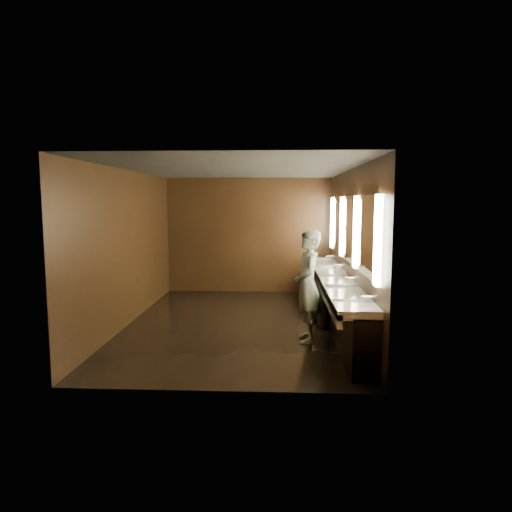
{
  "coord_description": "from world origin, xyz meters",
  "views": [
    {
      "loc": [
        0.71,
        -8.15,
        2.24
      ],
      "look_at": [
        0.33,
        0.0,
        1.26
      ],
      "focal_mm": 32.0,
      "sensor_mm": 36.0,
      "label": 1
    }
  ],
  "objects": [
    {
      "name": "wall_front",
      "position": [
        0.0,
        -3.0,
        1.4
      ],
      "size": [
        4.0,
        0.02,
        2.8
      ],
      "primitive_type": "cube",
      "color": "black",
      "rests_on": "floor"
    },
    {
      "name": "sink_counter",
      "position": [
        1.79,
        0.0,
        0.5
      ],
      "size": [
        0.55,
        5.4,
        1.01
      ],
      "color": "black",
      "rests_on": "floor"
    },
    {
      "name": "ceiling",
      "position": [
        0.0,
        0.0,
        2.8
      ],
      "size": [
        4.0,
        6.0,
        0.02
      ],
      "primitive_type": "cube",
      "color": "#2D2D2B",
      "rests_on": "wall_back"
    },
    {
      "name": "person",
      "position": [
        1.2,
        -0.97,
        0.9
      ],
      "size": [
        0.46,
        0.67,
        1.8
      ],
      "primitive_type": "imported",
      "rotation": [
        0.0,
        0.0,
        -1.53
      ],
      "color": "#88C2CB",
      "rests_on": "floor"
    },
    {
      "name": "wall_left",
      "position": [
        -2.0,
        0.0,
        1.4
      ],
      "size": [
        0.02,
        6.0,
        2.8
      ],
      "primitive_type": "cube",
      "color": "black",
      "rests_on": "floor"
    },
    {
      "name": "mirror_band",
      "position": [
        1.98,
        -0.0,
        1.75
      ],
      "size": [
        0.06,
        5.03,
        1.15
      ],
      "color": "#FFEFC6",
      "rests_on": "wall_right"
    },
    {
      "name": "trash_bin",
      "position": [
        1.58,
        -0.22,
        0.27
      ],
      "size": [
        0.43,
        0.43,
        0.54
      ],
      "primitive_type": "cylinder",
      "rotation": [
        0.0,
        0.0,
        0.3
      ],
      "color": "black",
      "rests_on": "floor"
    },
    {
      "name": "wall_right",
      "position": [
        2.0,
        0.0,
        1.4
      ],
      "size": [
        0.02,
        6.0,
        2.8
      ],
      "primitive_type": "cube",
      "color": "black",
      "rests_on": "floor"
    },
    {
      "name": "wall_back",
      "position": [
        0.0,
        3.0,
        1.4
      ],
      "size": [
        4.0,
        0.02,
        2.8
      ],
      "primitive_type": "cube",
      "color": "black",
      "rests_on": "floor"
    },
    {
      "name": "floor",
      "position": [
        0.0,
        0.0,
        0.0
      ],
      "size": [
        6.0,
        6.0,
        0.0
      ],
      "primitive_type": "plane",
      "color": "black",
      "rests_on": "ground"
    }
  ]
}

